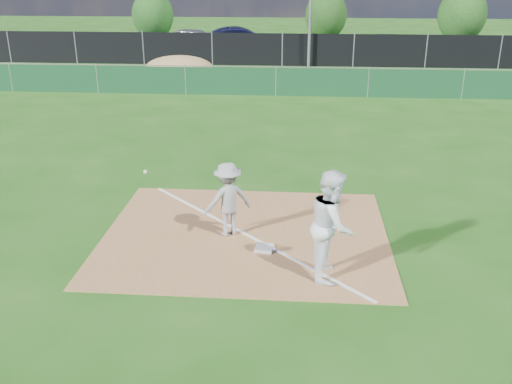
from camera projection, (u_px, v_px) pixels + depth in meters
ground at (269, 125)px, 20.49m from camera, size 90.00×90.00×0.00m
infield_dirt at (246, 235)px, 12.15m from camera, size 6.00×5.00×0.02m
foul_line at (246, 234)px, 12.15m from camera, size 5.01×5.01×0.01m
green_fence at (276, 82)px, 24.90m from camera, size 44.00×0.05×1.20m
dirt_mound at (179, 68)px, 28.50m from camera, size 3.38×2.60×1.17m
black_fence at (282, 50)px, 32.19m from camera, size 46.00×0.04×1.80m
parking_lot at (285, 53)px, 37.15m from camera, size 46.00×9.00×0.01m
first_base at (264, 248)px, 11.48m from camera, size 0.39×0.39×0.07m
play_at_first at (228, 199)px, 11.88m from camera, size 2.36×1.01×1.59m
runner at (332, 225)px, 10.22m from camera, size 0.83×1.04×2.06m
car_left at (195, 40)px, 37.05m from camera, size 4.94×3.18×1.56m
car_mid at (242, 41)px, 36.29m from camera, size 5.37×2.99×1.68m
car_right at (389, 46)px, 35.22m from camera, size 5.24×3.76×1.41m
tree_left at (153, 15)px, 42.36m from camera, size 3.06×3.06×3.63m
tree_mid at (326, 15)px, 42.23m from camera, size 3.07×3.07×3.65m
tree_right at (462, 15)px, 40.39m from camera, size 3.36×3.36×3.98m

